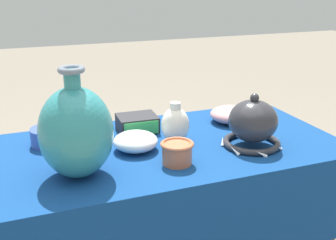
% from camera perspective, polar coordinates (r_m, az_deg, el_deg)
% --- Properties ---
extents(display_table, '(1.26, 0.62, 0.74)m').
position_cam_1_polar(display_table, '(1.48, -0.79, -6.77)').
color(display_table, brown).
rests_on(display_table, ground_plane).
extents(vase_tall_bulbous, '(0.21, 0.21, 0.33)m').
position_cam_1_polar(vase_tall_bulbous, '(1.23, -12.35, -1.55)').
color(vase_tall_bulbous, teal).
rests_on(vase_tall_bulbous, display_table).
extents(vase_dome_bell, '(0.21, 0.21, 0.19)m').
position_cam_1_polar(vase_dome_bell, '(1.46, 11.40, -0.63)').
color(vase_dome_bell, '#2D2D33').
rests_on(vase_dome_bell, display_table).
extents(mosaic_tile_box, '(0.15, 0.13, 0.06)m').
position_cam_1_polar(mosaic_tile_box, '(1.59, -4.17, -0.46)').
color(mosaic_tile_box, '#232328').
rests_on(mosaic_tile_box, display_table).
extents(bowl_shallow_rose, '(0.17, 0.17, 0.06)m').
position_cam_1_polar(bowl_shallow_rose, '(1.70, 8.54, 0.75)').
color(bowl_shallow_rose, '#D19399').
rests_on(bowl_shallow_rose, display_table).
extents(cup_wide_terracotta, '(0.11, 0.11, 0.07)m').
position_cam_1_polar(cup_wide_terracotta, '(1.31, 1.09, -4.37)').
color(cup_wide_terracotta, '#BC6642').
rests_on(cup_wide_terracotta, display_table).
extents(bowl_shallow_porcelain, '(0.15, 0.15, 0.06)m').
position_cam_1_polar(bowl_shallow_porcelain, '(1.42, -4.41, -2.89)').
color(bowl_shallow_porcelain, white).
rests_on(bowl_shallow_porcelain, display_table).
extents(pot_squat_cobalt, '(0.13, 0.13, 0.06)m').
position_cam_1_polar(pot_squat_cobalt, '(1.52, -15.70, -2.12)').
color(pot_squat_cobalt, '#3851A8').
rests_on(pot_squat_cobalt, display_table).
extents(jar_round_ivory, '(0.10, 0.10, 0.15)m').
position_cam_1_polar(jar_round_ivory, '(1.47, 0.99, -0.64)').
color(jar_round_ivory, white).
rests_on(jar_round_ivory, display_table).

